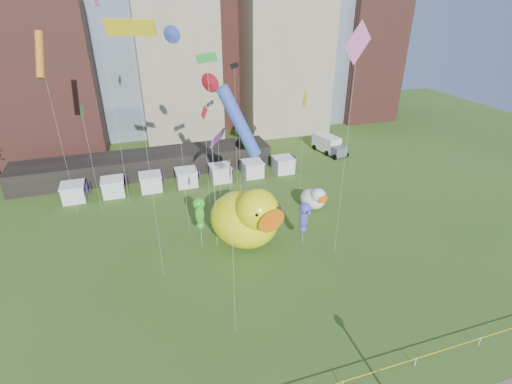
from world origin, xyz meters
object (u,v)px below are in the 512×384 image
object	(u,v)px
small_duck	(314,198)
seahorse_purple	(304,215)
seahorse_green	(200,211)
big_duck	(247,217)
box_truck	(328,144)

from	to	relation	value
small_duck	seahorse_purple	xyz separation A→B (m)	(-4.63, -6.87, 2.15)
seahorse_green	seahorse_purple	xyz separation A→B (m)	(10.64, -3.01, -0.81)
big_duck	small_duck	bearing A→B (deg)	8.59
seahorse_green	big_duck	bearing A→B (deg)	-4.35
seahorse_purple	box_truck	xyz separation A→B (m)	(15.89, 24.33, -2.13)
seahorse_purple	box_truck	distance (m)	29.14
small_duck	box_truck	bearing A→B (deg)	47.31
seahorse_green	box_truck	xyz separation A→B (m)	(26.53, 21.33, -2.94)
big_duck	small_duck	size ratio (longest dim) A/B	2.39
seahorse_green	seahorse_purple	bearing A→B (deg)	-7.92
small_duck	box_truck	world-z (taller)	small_duck
small_duck	seahorse_green	xyz separation A→B (m)	(-15.26, -3.86, 2.96)
small_duck	seahorse_purple	size ratio (longest dim) A/B	0.85
big_duck	seahorse_green	xyz separation A→B (m)	(-4.83, 1.05, 1.04)
seahorse_purple	box_truck	bearing A→B (deg)	52.73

